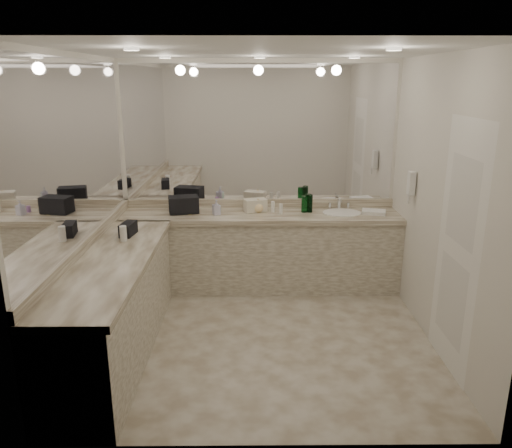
{
  "coord_description": "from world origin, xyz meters",
  "views": [
    {
      "loc": [
        -0.08,
        -4.31,
        2.38
      ],
      "look_at": [
        -0.04,
        0.4,
        1.0
      ],
      "focal_mm": 35.0,
      "sensor_mm": 36.0,
      "label": 1
    }
  ],
  "objects_px": {
    "sink": "(342,213)",
    "soap_bottle_a": "(193,204)",
    "black_toiletry_bag": "(184,205)",
    "soap_bottle_c": "(258,206)",
    "cream_cosmetic_case": "(255,205)",
    "hand_towel": "(374,212)",
    "wall_phone": "(411,183)",
    "soap_bottle_b": "(216,207)"
  },
  "relations": [
    {
      "from": "wall_phone",
      "to": "cream_cosmetic_case",
      "type": "bearing_deg",
      "value": 160.07
    },
    {
      "from": "black_toiletry_bag",
      "to": "soap_bottle_c",
      "type": "distance_m",
      "value": 0.85
    },
    {
      "from": "soap_bottle_c",
      "to": "soap_bottle_b",
      "type": "bearing_deg",
      "value": -168.08
    },
    {
      "from": "sink",
      "to": "cream_cosmetic_case",
      "type": "relative_size",
      "value": 1.77
    },
    {
      "from": "soap_bottle_b",
      "to": "soap_bottle_a",
      "type": "bearing_deg",
      "value": 152.48
    },
    {
      "from": "sink",
      "to": "hand_towel",
      "type": "xyz_separation_m",
      "value": [
        0.36,
        -0.04,
        0.03
      ]
    },
    {
      "from": "sink",
      "to": "wall_phone",
      "type": "xyz_separation_m",
      "value": [
        0.61,
        -0.5,
        0.46
      ]
    },
    {
      "from": "hand_towel",
      "to": "soap_bottle_c",
      "type": "xyz_separation_m",
      "value": [
        -1.32,
        0.08,
        0.06
      ]
    },
    {
      "from": "sink",
      "to": "soap_bottle_a",
      "type": "distance_m",
      "value": 1.72
    },
    {
      "from": "soap_bottle_a",
      "to": "black_toiletry_bag",
      "type": "bearing_deg",
      "value": -148.58
    },
    {
      "from": "black_toiletry_bag",
      "to": "hand_towel",
      "type": "bearing_deg",
      "value": -1.62
    },
    {
      "from": "soap_bottle_c",
      "to": "soap_bottle_a",
      "type": "bearing_deg",
      "value": 176.57
    },
    {
      "from": "cream_cosmetic_case",
      "to": "soap_bottle_b",
      "type": "xyz_separation_m",
      "value": [
        -0.44,
        -0.14,
        0.01
      ]
    },
    {
      "from": "hand_towel",
      "to": "wall_phone",
      "type": "bearing_deg",
      "value": -61.83
    },
    {
      "from": "black_toiletry_bag",
      "to": "cream_cosmetic_case",
      "type": "bearing_deg",
      "value": 3.73
    },
    {
      "from": "soap_bottle_a",
      "to": "soap_bottle_c",
      "type": "bearing_deg",
      "value": -3.43
    },
    {
      "from": "wall_phone",
      "to": "soap_bottle_c",
      "type": "distance_m",
      "value": 1.7
    },
    {
      "from": "wall_phone",
      "to": "soap_bottle_a",
      "type": "distance_m",
      "value": 2.42
    },
    {
      "from": "soap_bottle_a",
      "to": "soap_bottle_b",
      "type": "xyz_separation_m",
      "value": [
        0.28,
        -0.15,
        -0.01
      ]
    },
    {
      "from": "sink",
      "to": "cream_cosmetic_case",
      "type": "bearing_deg",
      "value": 175.41
    },
    {
      "from": "hand_towel",
      "to": "soap_bottle_a",
      "type": "distance_m",
      "value": 2.07
    },
    {
      "from": "wall_phone",
      "to": "soap_bottle_a",
      "type": "xyz_separation_m",
      "value": [
        -2.32,
        0.59,
        -0.36
      ]
    },
    {
      "from": "soap_bottle_b",
      "to": "soap_bottle_c",
      "type": "height_order",
      "value": "soap_bottle_b"
    },
    {
      "from": "black_toiletry_bag",
      "to": "soap_bottle_b",
      "type": "xyz_separation_m",
      "value": [
        0.38,
        -0.08,
        -0.01
      ]
    },
    {
      "from": "soap_bottle_b",
      "to": "hand_towel",
      "type": "bearing_deg",
      "value": 0.72
    },
    {
      "from": "wall_phone",
      "to": "black_toiletry_bag",
      "type": "distance_m",
      "value": 2.5
    },
    {
      "from": "soap_bottle_c",
      "to": "sink",
      "type": "bearing_deg",
      "value": -2.52
    },
    {
      "from": "cream_cosmetic_case",
      "to": "soap_bottle_a",
      "type": "distance_m",
      "value": 0.72
    },
    {
      "from": "wall_phone",
      "to": "cream_cosmetic_case",
      "type": "distance_m",
      "value": 1.74
    },
    {
      "from": "soap_bottle_a",
      "to": "soap_bottle_b",
      "type": "height_order",
      "value": "soap_bottle_a"
    },
    {
      "from": "black_toiletry_bag",
      "to": "soap_bottle_b",
      "type": "distance_m",
      "value": 0.39
    },
    {
      "from": "black_toiletry_bag",
      "to": "soap_bottle_c",
      "type": "height_order",
      "value": "black_toiletry_bag"
    },
    {
      "from": "soap_bottle_b",
      "to": "cream_cosmetic_case",
      "type": "bearing_deg",
      "value": 17.28
    },
    {
      "from": "cream_cosmetic_case",
      "to": "hand_towel",
      "type": "distance_m",
      "value": 1.36
    },
    {
      "from": "cream_cosmetic_case",
      "to": "hand_towel",
      "type": "xyz_separation_m",
      "value": [
        1.35,
        -0.11,
        -0.05
      ]
    },
    {
      "from": "sink",
      "to": "black_toiletry_bag",
      "type": "height_order",
      "value": "black_toiletry_bag"
    },
    {
      "from": "wall_phone",
      "to": "soap_bottle_a",
      "type": "relative_size",
      "value": 1.28
    },
    {
      "from": "cream_cosmetic_case",
      "to": "hand_towel",
      "type": "bearing_deg",
      "value": -22.07
    },
    {
      "from": "wall_phone",
      "to": "hand_towel",
      "type": "bearing_deg",
      "value": 118.17
    },
    {
      "from": "hand_towel",
      "to": "soap_bottle_b",
      "type": "xyz_separation_m",
      "value": [
        -1.79,
        -0.02,
        0.06
      ]
    },
    {
      "from": "cream_cosmetic_case",
      "to": "sink",
      "type": "bearing_deg",
      "value": -21.79
    },
    {
      "from": "cream_cosmetic_case",
      "to": "soap_bottle_c",
      "type": "bearing_deg",
      "value": -66.22
    }
  ]
}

